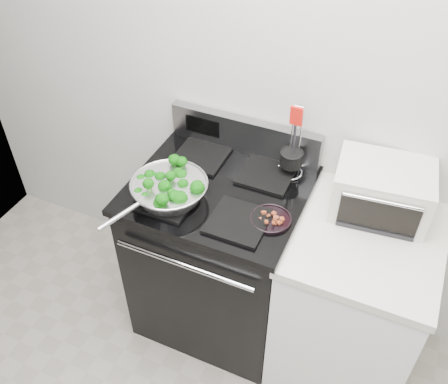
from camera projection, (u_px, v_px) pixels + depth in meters
The scene contains 8 objects.
back_wall at pixel (314, 88), 2.13m from camera, with size 4.00×0.02×2.70m, color silver.
gas_range at pixel (219, 254), 2.57m from camera, with size 0.79×0.69×1.13m.
counter at pixel (350, 303), 2.37m from camera, with size 0.62×0.68×0.92m.
skillet at pixel (169, 189), 2.17m from camera, with size 0.34×0.53×0.07m.
broccoli_pile at pixel (169, 185), 2.16m from camera, with size 0.27×0.27×0.09m, color #043304, non-canonical shape.
bacon_plate at pixel (271, 217), 2.09m from camera, with size 0.18×0.18×0.04m.
utensil_holder at pixel (291, 162), 2.29m from camera, with size 0.12×0.12×0.37m.
toaster_oven at pixel (382, 190), 2.12m from camera, with size 0.43×0.34×0.23m.
Camera 1 is at (0.42, -0.13, 2.44)m, focal length 40.00 mm.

